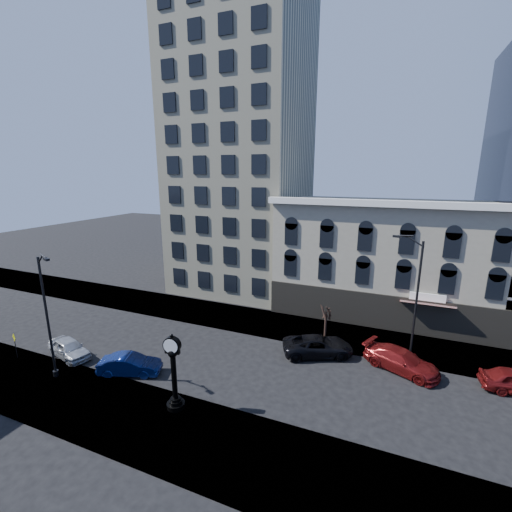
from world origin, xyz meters
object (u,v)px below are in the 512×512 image
at_px(car_near_a, 69,348).
at_px(street_lamp_near, 45,285).
at_px(street_clock, 174,375).
at_px(car_near_b, 130,365).
at_px(warning_sign, 15,341).

bearing_deg(car_near_a, street_lamp_near, -126.74).
distance_m(street_lamp_near, car_near_a, 7.57).
distance_m(street_clock, car_near_a, 12.24).
bearing_deg(street_clock, car_near_a, 160.28).
distance_m(street_clock, car_near_b, 6.15).
bearing_deg(car_near_a, street_clock, -85.63).
height_order(street_clock, car_near_a, street_clock).
bearing_deg(warning_sign, street_lamp_near, 11.39).
relative_size(street_lamp_near, warning_sign, 4.51).
bearing_deg(warning_sign, car_near_b, 30.20).
xyz_separation_m(street_lamp_near, warning_sign, (-5.90, 0.85, -5.84)).
relative_size(street_clock, car_near_b, 1.12).
xyz_separation_m(warning_sign, car_near_a, (3.65, 1.91, -0.84)).
bearing_deg(street_lamp_near, car_near_a, 149.82).
relative_size(street_clock, street_lamp_near, 0.53).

